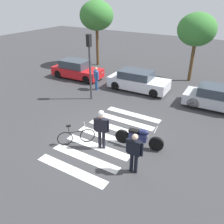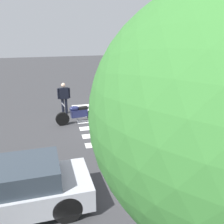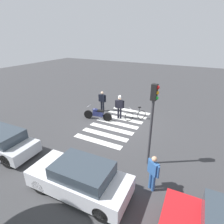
{
  "view_description": "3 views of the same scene",
  "coord_description": "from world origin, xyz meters",
  "px_view_note": "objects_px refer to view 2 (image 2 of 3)",
  "views": [
    {
      "loc": [
        4.99,
        -7.89,
        6.17
      ],
      "look_at": [
        -0.23,
        0.77,
        0.95
      ],
      "focal_mm": 37.43,
      "sensor_mm": 36.0,
      "label": 1
    },
    {
      "loc": [
        2.8,
        11.76,
        4.51
      ],
      "look_at": [
        0.16,
        1.31,
        0.85
      ],
      "focal_mm": 40.44,
      "sensor_mm": 36.0,
      "label": 2
    },
    {
      "loc": [
        -5.16,
        10.64,
        5.92
      ],
      "look_at": [
        0.03,
        0.73,
        1.17
      ],
      "focal_mm": 29.32,
      "sensor_mm": 36.0,
      "label": 3
    }
  ],
  "objects_px": {
    "officer_on_foot": "(64,96)",
    "car_white_van": "(207,167)",
    "leaning_bicycle": "(120,105)",
    "traffic_light_pole": "(211,75)",
    "police_motorcycle": "(78,114)",
    "car_silver_sedan": "(7,190)",
    "officer_by_motorcycle": "(101,95)"
  },
  "relations": [
    {
      "from": "police_motorcycle",
      "to": "officer_on_foot",
      "type": "height_order",
      "value": "officer_on_foot"
    },
    {
      "from": "leaning_bicycle",
      "to": "traffic_light_pole",
      "type": "distance_m",
      "value": 5.55
    },
    {
      "from": "police_motorcycle",
      "to": "officer_by_motorcycle",
      "type": "xyz_separation_m",
      "value": [
        -1.34,
        -0.95,
        0.62
      ]
    },
    {
      "from": "car_silver_sedan",
      "to": "officer_by_motorcycle",
      "type": "bearing_deg",
      "value": -119.2
    },
    {
      "from": "officer_on_foot",
      "to": "car_white_van",
      "type": "bearing_deg",
      "value": 114.44
    },
    {
      "from": "officer_on_foot",
      "to": "officer_by_motorcycle",
      "type": "relative_size",
      "value": 0.92
    },
    {
      "from": "traffic_light_pole",
      "to": "officer_on_foot",
      "type": "bearing_deg",
      "value": -41.43
    },
    {
      "from": "leaning_bicycle",
      "to": "car_silver_sedan",
      "type": "xyz_separation_m",
      "value": [
        4.98,
        7.15,
        0.26
      ]
    },
    {
      "from": "officer_on_foot",
      "to": "car_white_van",
      "type": "distance_m",
      "value": 8.53
    },
    {
      "from": "officer_on_foot",
      "to": "police_motorcycle",
      "type": "bearing_deg",
      "value": 108.76
    },
    {
      "from": "leaning_bicycle",
      "to": "car_white_van",
      "type": "xyz_separation_m",
      "value": [
        -0.47,
        7.41,
        0.28
      ]
    },
    {
      "from": "police_motorcycle",
      "to": "car_silver_sedan",
      "type": "distance_m",
      "value": 6.38
    },
    {
      "from": "officer_on_foot",
      "to": "car_white_van",
      "type": "height_order",
      "value": "officer_on_foot"
    },
    {
      "from": "car_white_van",
      "to": "traffic_light_pole",
      "type": "xyz_separation_m",
      "value": [
        -1.9,
        -2.97,
        2.06
      ]
    },
    {
      "from": "officer_by_motorcycle",
      "to": "car_white_van",
      "type": "distance_m",
      "value": 7.29
    },
    {
      "from": "leaning_bicycle",
      "to": "officer_by_motorcycle",
      "type": "xyz_separation_m",
      "value": [
        1.17,
        0.32,
        0.7
      ]
    },
    {
      "from": "car_silver_sedan",
      "to": "officer_on_foot",
      "type": "bearing_deg",
      "value": -104.44
    },
    {
      "from": "car_silver_sedan",
      "to": "traffic_light_pole",
      "type": "distance_m",
      "value": 8.11
    },
    {
      "from": "leaning_bicycle",
      "to": "car_white_van",
      "type": "distance_m",
      "value": 7.43
    },
    {
      "from": "traffic_light_pole",
      "to": "car_white_van",
      "type": "bearing_deg",
      "value": 57.36
    },
    {
      "from": "police_motorcycle",
      "to": "car_white_van",
      "type": "bearing_deg",
      "value": 115.87
    },
    {
      "from": "car_white_van",
      "to": "car_silver_sedan",
      "type": "xyz_separation_m",
      "value": [
        5.46,
        -0.26,
        -0.01
      ]
    },
    {
      "from": "traffic_light_pole",
      "to": "car_silver_sedan",
      "type": "bearing_deg",
      "value": 20.21
    },
    {
      "from": "officer_on_foot",
      "to": "traffic_light_pole",
      "type": "distance_m",
      "value": 7.44
    },
    {
      "from": "leaning_bicycle",
      "to": "officer_on_foot",
      "type": "relative_size",
      "value": 0.74
    },
    {
      "from": "officer_on_foot",
      "to": "car_silver_sedan",
      "type": "height_order",
      "value": "officer_on_foot"
    },
    {
      "from": "officer_on_foot",
      "to": "traffic_light_pole",
      "type": "bearing_deg",
      "value": 138.57
    },
    {
      "from": "police_motorcycle",
      "to": "car_white_van",
      "type": "relative_size",
      "value": 0.53
    },
    {
      "from": "police_motorcycle",
      "to": "traffic_light_pole",
      "type": "bearing_deg",
      "value": 146.99
    },
    {
      "from": "officer_on_foot",
      "to": "officer_by_motorcycle",
      "type": "xyz_separation_m",
      "value": [
        -1.89,
        0.67,
        0.11
      ]
    },
    {
      "from": "traffic_light_pole",
      "to": "police_motorcycle",
      "type": "bearing_deg",
      "value": -33.01
    },
    {
      "from": "police_motorcycle",
      "to": "leaning_bicycle",
      "type": "distance_m",
      "value": 2.81
    }
  ]
}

